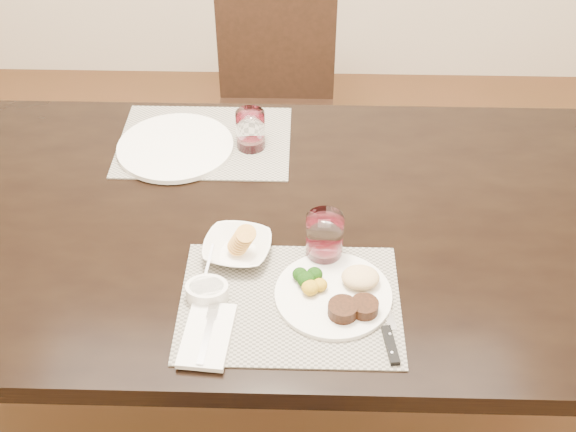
{
  "coord_description": "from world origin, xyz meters",
  "views": [
    {
      "loc": [
        0.1,
        -1.29,
        1.87
      ],
      "look_at": [
        0.07,
        -0.08,
        0.82
      ],
      "focal_mm": 45.0,
      "sensor_mm": 36.0,
      "label": 1
    }
  ],
  "objects_px": {
    "dinner_plate": "(339,293)",
    "wine_glass_near": "(324,239)",
    "cracker_bowl": "(237,248)",
    "steak_knife": "(389,335)",
    "chair_far": "(276,98)",
    "far_plate": "(175,147)"
  },
  "relations": [
    {
      "from": "far_plate",
      "to": "wine_glass_near",
      "type": "bearing_deg",
      "value": -45.65
    },
    {
      "from": "dinner_plate",
      "to": "wine_glass_near",
      "type": "relative_size",
      "value": 2.18
    },
    {
      "from": "far_plate",
      "to": "cracker_bowl",
      "type": "bearing_deg",
      "value": -63.61
    },
    {
      "from": "chair_far",
      "to": "wine_glass_near",
      "type": "distance_m",
      "value": 1.12
    },
    {
      "from": "dinner_plate",
      "to": "far_plate",
      "type": "relative_size",
      "value": 0.8
    },
    {
      "from": "cracker_bowl",
      "to": "far_plate",
      "type": "distance_m",
      "value": 0.45
    },
    {
      "from": "cracker_bowl",
      "to": "wine_glass_near",
      "type": "relative_size",
      "value": 1.5
    },
    {
      "from": "chair_far",
      "to": "steak_knife",
      "type": "relative_size",
      "value": 4.11
    },
    {
      "from": "chair_far",
      "to": "far_plate",
      "type": "bearing_deg",
      "value": -109.54
    },
    {
      "from": "chair_far",
      "to": "far_plate",
      "type": "height_order",
      "value": "chair_far"
    },
    {
      "from": "dinner_plate",
      "to": "cracker_bowl",
      "type": "distance_m",
      "value": 0.25
    },
    {
      "from": "dinner_plate",
      "to": "cracker_bowl",
      "type": "xyz_separation_m",
      "value": [
        -0.22,
        0.12,
        0.01
      ]
    },
    {
      "from": "dinner_plate",
      "to": "wine_glass_near",
      "type": "distance_m",
      "value": 0.13
    },
    {
      "from": "cracker_bowl",
      "to": "wine_glass_near",
      "type": "height_order",
      "value": "wine_glass_near"
    },
    {
      "from": "dinner_plate",
      "to": "wine_glass_near",
      "type": "height_order",
      "value": "wine_glass_near"
    },
    {
      "from": "chair_far",
      "to": "dinner_plate",
      "type": "relative_size",
      "value": 3.65
    },
    {
      "from": "dinner_plate",
      "to": "steak_knife",
      "type": "bearing_deg",
      "value": -59.73
    },
    {
      "from": "wine_glass_near",
      "to": "cracker_bowl",
      "type": "bearing_deg",
      "value": 180.0
    },
    {
      "from": "chair_far",
      "to": "steak_knife",
      "type": "distance_m",
      "value": 1.35
    },
    {
      "from": "chair_far",
      "to": "cracker_bowl",
      "type": "xyz_separation_m",
      "value": [
        -0.04,
        -1.07,
        0.27
      ]
    },
    {
      "from": "chair_far",
      "to": "steak_knife",
      "type": "bearing_deg",
      "value": -77.75
    },
    {
      "from": "steak_knife",
      "to": "far_plate",
      "type": "relative_size",
      "value": 0.71
    }
  ]
}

